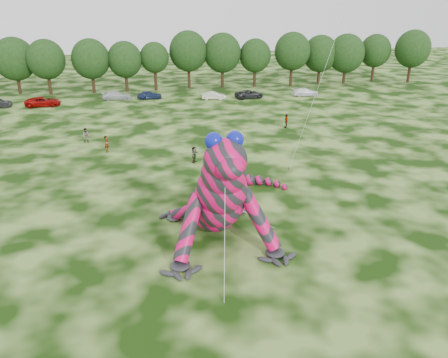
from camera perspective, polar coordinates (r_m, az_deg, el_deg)
name	(u,v)px	position (r m, az deg, el deg)	size (l,w,h in m)	color
ground	(170,252)	(29.69, -7.06, -9.46)	(240.00, 240.00, 0.00)	#16330A
inflatable_gecko	(211,172)	(31.17, -1.73, 0.87)	(14.02, 16.65, 8.32)	#D30855
tree_5	(16,66)	(87.27, -25.57, 13.21)	(7.16, 6.44, 9.80)	black
tree_6	(47,67)	(84.34, -22.11, 13.38)	(6.52, 5.86, 9.49)	black
tree_7	(91,66)	(83.30, -16.93, 13.94)	(6.68, 6.01, 9.48)	black
tree_8	(125,67)	(83.07, -12.77, 14.13)	(6.14, 5.53, 8.94)	black
tree_9	(155,66)	(83.40, -9.02, 14.33)	(5.27, 4.74, 8.68)	black
tree_10	(189,60)	(84.89, -4.66, 15.28)	(7.09, 6.38, 10.50)	black
tree_11	(222,60)	(85.40, -0.20, 15.24)	(7.01, 6.31, 10.07)	black
tree_12	(255,63)	(86.32, 4.07, 14.90)	(5.99, 5.39, 8.97)	black
tree_13	(292,59)	(87.66, 8.86, 15.19)	(6.83, 6.15, 10.13)	black
tree_14	(320,59)	(91.39, 12.42, 15.00)	(6.82, 6.14, 9.40)	black
tree_15	(346,59)	(92.52, 15.62, 14.87)	(7.17, 6.45, 9.63)	black
tree_16	(374,58)	(97.11, 19.06, 14.73)	(6.26, 5.63, 9.37)	black
tree_17	(412,56)	(98.04, 23.30, 14.50)	(6.98, 6.28, 10.30)	black
car_2	(43,102)	(75.41, -22.57, 9.31)	(2.48, 5.38, 1.49)	#950706
car_3	(117,96)	(76.86, -13.82, 10.54)	(1.95, 4.78, 1.39)	silver
car_4	(149,95)	(76.35, -9.72, 10.79)	(1.65, 4.09, 1.40)	#19274D
car_5	(214,96)	(74.82, -1.33, 10.83)	(1.38, 3.96, 1.31)	beige
car_6	(249,94)	(76.04, 3.33, 11.01)	(2.29, 4.96, 1.38)	#27282A
car_7	(305,92)	(79.15, 10.57, 11.11)	(1.88, 4.63, 1.34)	white
spectator_5	(194,155)	(45.03, -3.91, 3.19)	(1.55, 0.49, 1.67)	gray
spectator_1	(86,135)	(53.93, -17.56, 5.46)	(0.84, 0.65, 1.73)	gray
spectator_3	(286,121)	(58.27, 8.13, 7.52)	(1.04, 0.44, 1.78)	gray
spectator_0	(107,144)	(49.79, -15.07, 4.44)	(0.67, 0.44, 1.84)	gray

